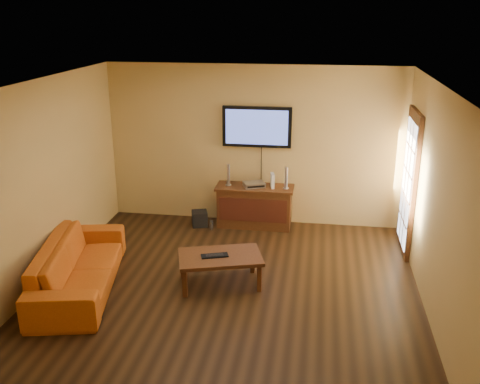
% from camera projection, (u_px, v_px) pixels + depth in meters
% --- Properties ---
extents(ground_plane, '(5.00, 5.00, 0.00)m').
position_uv_depth(ground_plane, '(229.00, 289.00, 7.13)').
color(ground_plane, black).
rests_on(ground_plane, ground).
extents(room_walls, '(5.00, 5.00, 5.00)m').
position_uv_depth(room_walls, '(236.00, 155.00, 7.16)').
color(room_walls, tan).
rests_on(room_walls, ground).
extents(french_door, '(0.07, 1.02, 2.22)m').
position_uv_depth(french_door, '(409.00, 184.00, 8.02)').
color(french_door, '#40200E').
rests_on(french_door, ground).
extents(media_console, '(1.31, 0.50, 0.71)m').
position_uv_depth(media_console, '(255.00, 206.00, 9.10)').
color(media_console, '#40200E').
rests_on(media_console, ground).
extents(television, '(1.15, 0.08, 0.68)m').
position_uv_depth(television, '(257.00, 127.00, 8.86)').
color(television, black).
rests_on(television, ground).
extents(coffee_table, '(1.24, 0.95, 0.43)m').
position_uv_depth(coffee_table, '(220.00, 259.00, 7.14)').
color(coffee_table, '#40200E').
rests_on(coffee_table, ground).
extents(sofa, '(1.11, 2.33, 0.88)m').
position_uv_depth(sofa, '(78.00, 258.00, 7.02)').
color(sofa, '#C35915').
rests_on(sofa, ground).
extents(speaker_left, '(0.10, 0.10, 0.37)m').
position_uv_depth(speaker_left, '(228.00, 176.00, 8.99)').
color(speaker_left, silver).
rests_on(speaker_left, media_console).
extents(speaker_right, '(0.10, 0.10, 0.37)m').
position_uv_depth(speaker_right, '(286.00, 179.00, 8.83)').
color(speaker_right, silver).
rests_on(speaker_right, media_console).
extents(av_receiver, '(0.41, 0.36, 0.08)m').
position_uv_depth(av_receiver, '(254.00, 184.00, 8.97)').
color(av_receiver, silver).
rests_on(av_receiver, media_console).
extents(game_console, '(0.09, 0.19, 0.25)m').
position_uv_depth(game_console, '(272.00, 181.00, 8.90)').
color(game_console, white).
rests_on(game_console, media_console).
extents(subwoofer, '(0.32, 0.32, 0.26)m').
position_uv_depth(subwoofer, '(200.00, 218.00, 9.17)').
color(subwoofer, black).
rests_on(subwoofer, ground).
extents(bottle, '(0.06, 0.06, 0.18)m').
position_uv_depth(bottle, '(211.00, 225.00, 9.01)').
color(bottle, white).
rests_on(bottle, ground).
extents(keyboard, '(0.38, 0.25, 0.02)m').
position_uv_depth(keyboard, '(215.00, 255.00, 7.10)').
color(keyboard, black).
rests_on(keyboard, coffee_table).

